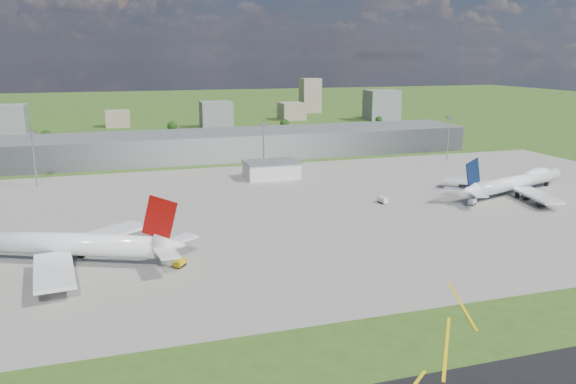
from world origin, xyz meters
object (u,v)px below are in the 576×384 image
object	(u,v)px
airliner_red_twin	(60,245)
tug_yellow	(180,263)
van_white_far	(472,202)
van_white_near	(383,200)
airliner_blue_quad	(517,182)

from	to	relation	value
airliner_red_twin	tug_yellow	distance (m)	35.90
tug_yellow	van_white_far	world-z (taller)	van_white_far
airliner_red_twin	van_white_far	xyz separation A→B (m)	(155.84, 21.40, -4.45)
airliner_red_twin	van_white_far	world-z (taller)	airliner_red_twin
van_white_near	van_white_far	world-z (taller)	van_white_near
van_white_far	airliner_blue_quad	bearing A→B (deg)	-20.75
tug_yellow	van_white_near	bearing A→B (deg)	-26.40
airliner_blue_quad	van_white_far	world-z (taller)	airliner_blue_quad
van_white_near	van_white_far	size ratio (longest dim) A/B	1.01
airliner_red_twin	airliner_blue_quad	bearing A→B (deg)	-146.56
van_white_far	airliner_red_twin	bearing A→B (deg)	148.15
tug_yellow	van_white_near	distance (m)	100.56
airliner_blue_quad	van_white_far	distance (m)	31.55
tug_yellow	van_white_far	size ratio (longest dim) A/B	0.88
tug_yellow	airliner_blue_quad	bearing A→B (deg)	-38.17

